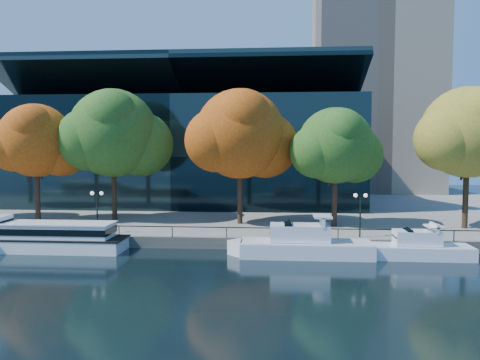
# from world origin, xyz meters

# --- Properties ---
(ground) EXTENTS (160.00, 160.00, 0.00)m
(ground) POSITION_xyz_m (0.00, 0.00, 0.00)
(ground) COLOR black
(ground) RESTS_ON ground
(promenade) EXTENTS (90.00, 67.08, 1.00)m
(promenade) POSITION_xyz_m (0.00, 36.38, 0.50)
(promenade) COLOR slate
(promenade) RESTS_ON ground
(railing) EXTENTS (88.20, 0.08, 0.99)m
(railing) POSITION_xyz_m (0.00, 3.25, 1.94)
(railing) COLOR black
(railing) RESTS_ON promenade
(convention_building) EXTENTS (50.00, 24.57, 21.43)m
(convention_building) POSITION_xyz_m (-4.00, 31.79, 8.51)
(convention_building) COLOR black
(convention_building) RESTS_ON ground
(office_tower) EXTENTS (22.50, 22.50, 65.90)m
(office_tower) POSITION_xyz_m (28.00, 55.00, 33.02)
(office_tower) COLOR gray
(office_tower) RESTS_ON ground
(tour_boat) EXTENTS (16.16, 3.61, 3.07)m
(tour_boat) POSITION_xyz_m (-11.60, 1.20, 1.30)
(tour_boat) COLOR white
(tour_boat) RESTS_ON ground
(cruiser_near) EXTENTS (12.23, 3.15, 3.54)m
(cruiser_near) POSITION_xyz_m (11.54, 0.69, 1.10)
(cruiser_near) COLOR white
(cruiser_near) RESTS_ON ground
(cruiser_far) EXTENTS (9.09, 2.52, 2.97)m
(cruiser_far) POSITION_xyz_m (21.13, 0.75, 0.94)
(cruiser_far) COLOR white
(cruiser_far) RESTS_ON ground
(tree_1) EXTENTS (10.13, 8.30, 13.02)m
(tree_1) POSITION_xyz_m (-16.92, 11.37, 9.79)
(tree_1) COLOR black
(tree_1) RESTS_ON promenade
(tree_2) EXTENTS (12.39, 10.16, 14.76)m
(tree_2) POSITION_xyz_m (-8.64, 12.91, 10.59)
(tree_2) COLOR black
(tree_2) RESTS_ON promenade
(tree_3) EXTENTS (12.00, 9.84, 14.45)m
(tree_3) POSITION_xyz_m (5.78, 11.33, 10.44)
(tree_3) COLOR black
(tree_3) RESTS_ON promenade
(tree_4) EXTENTS (9.87, 8.09, 12.33)m
(tree_4) POSITION_xyz_m (15.71, 10.52, 9.21)
(tree_4) COLOR black
(tree_4) RESTS_ON promenade
(tree_5) EXTENTS (11.47, 9.40, 14.30)m
(tree_5) POSITION_xyz_m (28.83, 10.26, 10.51)
(tree_5) COLOR black
(tree_5) RESTS_ON promenade
(lamp_1) EXTENTS (1.26, 0.36, 4.03)m
(lamp_1) POSITION_xyz_m (-7.54, 4.50, 3.98)
(lamp_1) COLOR black
(lamp_1) RESTS_ON promenade
(lamp_2) EXTENTS (1.26, 0.36, 4.03)m
(lamp_2) POSITION_xyz_m (17.13, 4.50, 3.98)
(lamp_2) COLOR black
(lamp_2) RESTS_ON promenade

